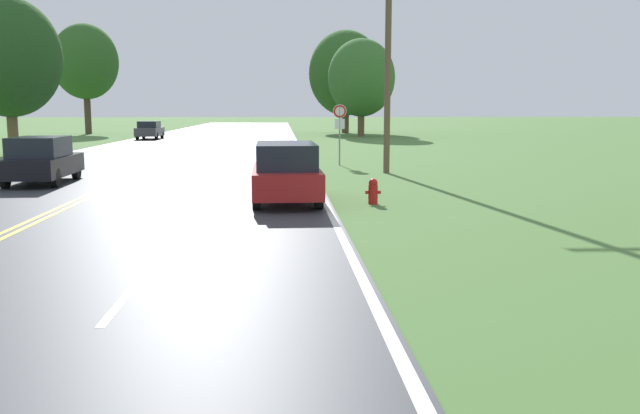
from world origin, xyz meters
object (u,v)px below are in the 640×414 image
object	(u,v)px
fire_hydrant	(373,191)
tree_mid_treeline	(8,57)
car_black_sedan_approaching	(41,160)
car_dark_grey_sedan_mid_near	(150,130)
tree_behind_sign	(85,62)
traffic_sign	(340,119)
car_red_van_nearest	(286,171)
tree_right_cluster	(346,73)
tree_left_verge	(361,78)

from	to	relation	value
fire_hydrant	tree_mid_treeline	bearing A→B (deg)	129.87
fire_hydrant	car_black_sedan_approaching	bearing A→B (deg)	152.23
tree_mid_treeline	car_dark_grey_sedan_mid_near	world-z (taller)	tree_mid_treeline
tree_behind_sign	car_black_sedan_approaching	bearing A→B (deg)	-76.42
traffic_sign	car_black_sedan_approaching	world-z (taller)	traffic_sign
car_black_sedan_approaching	car_red_van_nearest	bearing A→B (deg)	-124.19
tree_right_cluster	fire_hydrant	bearing A→B (deg)	-94.67
tree_mid_treeline	car_red_van_nearest	bearing A→B (deg)	-53.58
tree_left_verge	car_black_sedan_approaching	distance (m)	40.69
tree_left_verge	fire_hydrant	bearing A→B (deg)	-96.36
tree_right_cluster	tree_left_verge	bearing A→B (deg)	-86.74
tree_mid_treeline	tree_right_cluster	distance (m)	38.35
fire_hydrant	tree_behind_sign	world-z (taller)	tree_behind_sign
tree_behind_sign	tree_left_verge	bearing A→B (deg)	-17.17
tree_left_verge	car_red_van_nearest	size ratio (longest dim) A/B	2.07
car_black_sedan_approaching	fire_hydrant	bearing A→B (deg)	-120.01
traffic_sign	tree_left_verge	xyz separation A→B (m)	(4.60, 30.71, 3.16)
tree_right_cluster	traffic_sign	bearing A→B (deg)	-95.83
tree_behind_sign	car_black_sedan_approaching	xyz separation A→B (m)	(11.01, -45.59, -6.22)
tree_right_cluster	car_black_sedan_approaching	distance (m)	49.25
tree_left_verge	tree_right_cluster	bearing A→B (deg)	93.26
traffic_sign	tree_right_cluster	bearing A→B (deg)	84.17
tree_mid_treeline	tree_right_cluster	size ratio (longest dim) A/B	0.81
fire_hydrant	tree_mid_treeline	world-z (taller)	tree_mid_treeline
tree_mid_treeline	car_black_sedan_approaching	distance (m)	16.73
tree_behind_sign	tree_right_cluster	xyz separation A→B (m)	(25.64, 1.15, -0.95)
traffic_sign	car_black_sedan_approaching	size ratio (longest dim) A/B	0.64
fire_hydrant	car_red_van_nearest	xyz separation A→B (m)	(-2.27, 0.41, 0.49)
fire_hydrant	tree_left_verge	bearing A→B (deg)	83.64
tree_behind_sign	tree_right_cluster	distance (m)	25.68
tree_mid_treeline	tree_right_cluster	bearing A→B (deg)	56.51
car_black_sedan_approaching	car_dark_grey_sedan_mid_near	size ratio (longest dim) A/B	1.06
tree_behind_sign	tree_mid_treeline	size ratio (longest dim) A/B	1.27
tree_left_verge	car_black_sedan_approaching	size ratio (longest dim) A/B	2.05
tree_left_verge	car_red_van_nearest	distance (m)	43.35
tree_right_cluster	tree_mid_treeline	bearing A→B (deg)	-123.49
tree_left_verge	tree_behind_sign	bearing A→B (deg)	162.83
traffic_sign	tree_right_cluster	xyz separation A→B (m)	(4.08, 39.94, 4.04)
tree_mid_treeline	car_black_sedan_approaching	xyz separation A→B (m)	(6.52, -14.76, -4.41)
tree_behind_sign	car_dark_grey_sedan_mid_near	size ratio (longest dim) A/B	2.68
traffic_sign	tree_right_cluster	size ratio (longest dim) A/B	0.26
traffic_sign	car_dark_grey_sedan_mid_near	bearing A→B (deg)	116.43
car_dark_grey_sedan_mid_near	tree_right_cluster	bearing A→B (deg)	-52.33
tree_left_verge	tree_mid_treeline	distance (m)	31.42
tree_left_verge	tree_mid_treeline	world-z (taller)	tree_left_verge
fire_hydrant	car_black_sedan_approaching	world-z (taller)	car_black_sedan_approaching
tree_left_verge	tree_behind_sign	xyz separation A→B (m)	(-26.17, 8.08, 1.82)
tree_mid_treeline	tree_right_cluster	xyz separation A→B (m)	(21.15, 31.97, 0.86)
traffic_sign	car_dark_grey_sedan_mid_near	xyz separation A→B (m)	(-13.32, 26.80, -1.26)
fire_hydrant	car_dark_grey_sedan_mid_near	bearing A→B (deg)	108.59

